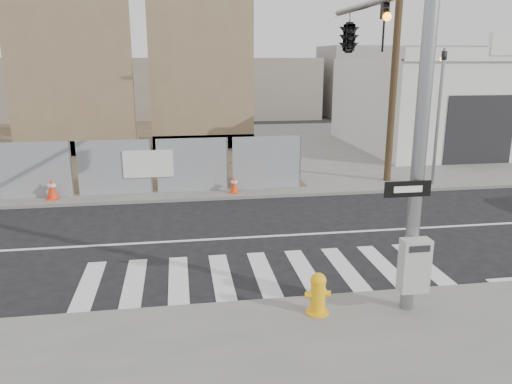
{
  "coord_description": "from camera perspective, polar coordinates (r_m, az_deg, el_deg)",
  "views": [
    {
      "loc": [
        -1.87,
        -13.26,
        4.93
      ],
      "look_at": [
        0.17,
        -0.24,
        1.4
      ],
      "focal_mm": 35.0,
      "sensor_mm": 36.0,
      "label": 1
    }
  ],
  "objects": [
    {
      "name": "traffic_cone_c",
      "position": [
        18.98,
        -22.3,
        0.36
      ],
      "size": [
        0.47,
        0.47,
        0.79
      ],
      "rotation": [
        0.0,
        0.0,
        0.19
      ],
      "color": "#FF320D",
      "rests_on": "sidewalk_far"
    },
    {
      "name": "utility_pole_right",
      "position": [
        20.55,
        15.7,
        15.22
      ],
      "size": [
        1.6,
        0.28,
        10.0
      ],
      "color": "#483922",
      "rests_on": "sidewalk_far"
    },
    {
      "name": "signal_pole",
      "position": [
        12.04,
        12.73,
        13.92
      ],
      "size": [
        0.96,
        5.87,
        7.0
      ],
      "color": "gray",
      "rests_on": "sidewalk_near"
    },
    {
      "name": "auto_shop",
      "position": [
        30.75,
        22.51,
        9.4
      ],
      "size": [
        12.0,
        10.2,
        5.95
      ],
      "color": "silver",
      "rests_on": "sidewalk_far"
    },
    {
      "name": "concrete_wall_left",
      "position": [
        26.89,
        -20.26,
        10.77
      ],
      "size": [
        6.0,
        1.3,
        8.0
      ],
      "color": "#7C634A",
      "rests_on": "sidewalk_far"
    },
    {
      "name": "sidewalk_far",
      "position": [
        27.76,
        -4.92,
        4.83
      ],
      "size": [
        50.0,
        20.0,
        0.12
      ],
      "primitive_type": "cube",
      "color": "slate",
      "rests_on": "ground"
    },
    {
      "name": "ground",
      "position": [
        14.27,
        -0.83,
        -5.22
      ],
      "size": [
        100.0,
        100.0,
        0.0
      ],
      "primitive_type": "plane",
      "color": "black",
      "rests_on": "ground"
    },
    {
      "name": "fire_hydrant",
      "position": [
        9.92,
        7.09,
        -11.44
      ],
      "size": [
        0.56,
        0.56,
        0.84
      ],
      "rotation": [
        0.0,
        0.0,
        -0.33
      ],
      "color": "#FFB70E",
      "rests_on": "sidewalk_near"
    },
    {
      "name": "far_signal_pole",
      "position": [
        20.46,
        20.28,
        10.02
      ],
      "size": [
        0.16,
        0.2,
        5.6
      ],
      "color": "gray",
      "rests_on": "sidewalk_far"
    },
    {
      "name": "traffic_cone_d",
      "position": [
        18.45,
        -2.52,
        0.87
      ],
      "size": [
        0.42,
        0.42,
        0.65
      ],
      "rotation": [
        0.0,
        0.0,
        -0.34
      ],
      "color": "#FF3D0D",
      "rests_on": "sidewalk_far"
    },
    {
      "name": "concrete_wall_right",
      "position": [
        27.42,
        -6.16,
        11.66
      ],
      "size": [
        5.5,
        1.3,
        8.0
      ],
      "color": "#7C634A",
      "rests_on": "sidewalk_far"
    }
  ]
}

